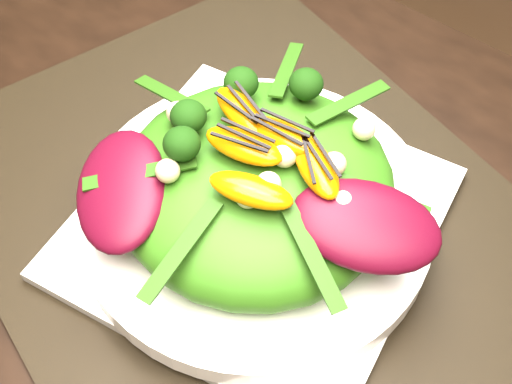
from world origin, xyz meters
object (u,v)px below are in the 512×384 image
Objects in this scene: lettuce_mound at (256,186)px; orange_segment at (270,114)px; salad_bowl at (256,211)px; dining_table at (6,258)px; plate_base at (256,222)px; placemat at (256,227)px.

orange_segment is at bearing 113.20° from lettuce_mound.
orange_segment reaches higher than salad_bowl.
salad_bowl is 0.03m from lettuce_mound.
dining_table is 0.20m from plate_base.
dining_table is at bearing -136.48° from placemat.
plate_base is at bearing 90.00° from salad_bowl.
dining_table is at bearing -136.48° from salad_bowl.
dining_table is 0.25m from orange_segment.
salad_bowl is (0.00, -0.00, 0.02)m from placemat.
dining_table reaches higher than lettuce_mound.
orange_segment is (-0.01, 0.03, 0.04)m from lettuce_mound.
placemat is 8.98× the size of orange_segment.
orange_segment reaches higher than plate_base.
placemat is 2.03× the size of plate_base.
salad_bowl is at bearing -90.00° from plate_base.
lettuce_mound is (0.00, 0.00, 0.03)m from salad_bowl.
placemat is 1.92× the size of salad_bowl.
orange_segment is (-0.01, 0.03, 0.07)m from salad_bowl.
dining_table is 5.96× the size of salad_bowl.
placemat is (0.15, 0.14, 0.02)m from dining_table.
orange_segment is (-0.01, 0.03, 0.09)m from plate_base.
dining_table is at bearing -136.48° from lettuce_mound.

